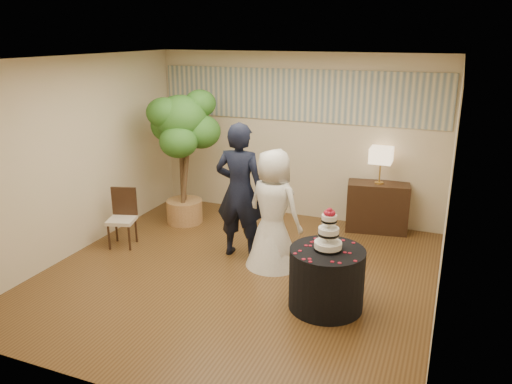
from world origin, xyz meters
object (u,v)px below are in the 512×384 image
at_px(cake_table, 326,279).
at_px(console, 377,207).
at_px(side_chair, 121,219).
at_px(groom, 240,191).
at_px(table_lamp, 380,166).
at_px(wedding_cake, 329,229).
at_px(ficus_tree, 182,157).
at_px(bride, 273,209).

height_order(cake_table, console, console).
bearing_deg(side_chair, console, 14.17).
bearing_deg(groom, table_lamp, -137.73).
bearing_deg(wedding_cake, cake_table, 0.00).
bearing_deg(console, ficus_tree, -174.65).
bearing_deg(bride, console, -107.87).
bearing_deg(console, table_lamp, 0.00).
relative_size(wedding_cake, ficus_tree, 0.22).
bearing_deg(table_lamp, wedding_cake, -93.61).
bearing_deg(bride, wedding_cake, 153.34).
bearing_deg(table_lamp, groom, -134.83).
height_order(groom, bride, groom).
height_order(console, table_lamp, table_lamp).
relative_size(console, ficus_tree, 0.43).
distance_m(table_lamp, ficus_tree, 3.20).
distance_m(console, side_chair, 4.02).
height_order(groom, cake_table, groom).
xyz_separation_m(bride, side_chair, (-2.33, -0.24, -0.39)).
height_order(wedding_cake, table_lamp, table_lamp).
relative_size(groom, wedding_cake, 3.84).
bearing_deg(side_chair, groom, -4.89).
distance_m(bride, table_lamp, 2.15).
bearing_deg(table_lamp, ficus_tree, -164.94).
distance_m(console, ficus_tree, 3.28).
relative_size(table_lamp, side_chair, 0.66).
bearing_deg(ficus_tree, table_lamp, 15.06).
height_order(wedding_cake, console, wedding_cake).
distance_m(cake_table, ficus_tree, 3.52).
bearing_deg(ficus_tree, cake_table, -31.76).
bearing_deg(side_chair, cake_table, -26.62).
height_order(bride, cake_table, bride).
bearing_deg(groom, ficus_tree, -34.20).
xyz_separation_m(wedding_cake, console, (0.17, 2.64, -0.58)).
bearing_deg(side_chair, bride, -10.66).
relative_size(bride, wedding_cake, 3.24).
distance_m(wedding_cake, side_chair, 3.39).
bearing_deg(groom, side_chair, 8.77).
height_order(table_lamp, ficus_tree, ficus_tree).
relative_size(ficus_tree, side_chair, 2.59).
bearing_deg(wedding_cake, ficus_tree, 148.24).
xyz_separation_m(ficus_tree, side_chair, (-0.37, -1.22, -0.70)).
bearing_deg(wedding_cake, bride, 139.36).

